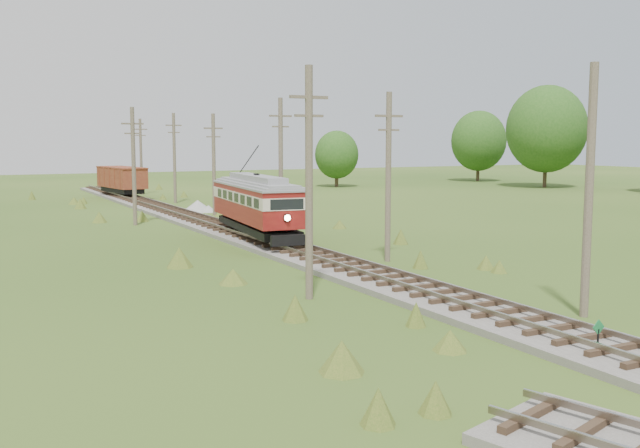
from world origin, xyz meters
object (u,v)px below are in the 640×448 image
switch_marker (598,335)px  gravel_pile (199,206)px  streetcar (257,201)px  gondola (122,179)px

switch_marker → gravel_pile: (3.02, 46.02, -0.15)m
switch_marker → streetcar: 26.04m
gondola → gravel_pile: (2.82, -18.06, -1.61)m
switch_marker → gravel_pile: 46.11m
streetcar → gravel_pile: size_ratio=3.97×
switch_marker → streetcar: streetcar is taller
switch_marker → gondola: size_ratio=0.12×
switch_marker → gondola: 64.09m
streetcar → gravel_pile: (2.82, 20.04, -2.04)m
switch_marker → gravel_pile: bearing=86.2°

